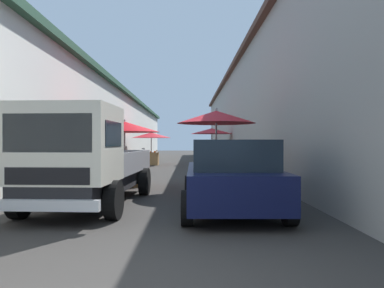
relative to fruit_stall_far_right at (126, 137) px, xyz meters
name	(u,v)px	position (x,y,z in m)	size (l,w,h in m)	color
ground	(177,173)	(5.30, -1.42, -1.56)	(90.00, 90.00, 0.00)	#33302D
building_left_whitewash	(49,126)	(7.55, 5.34, 0.71)	(49.80, 7.50, 4.52)	silver
building_right_concrete	(306,112)	(7.55, -8.19, 1.45)	(49.80, 7.50, 6.01)	gray
fruit_stall_far_right	(126,137)	(0.00, 0.00, 0.00)	(2.23, 2.23, 2.13)	#9E9EA3
fruit_stall_mid_lane	(216,127)	(-1.04, -2.77, 0.28)	(2.26, 2.26, 2.39)	#9E9EA3
fruit_stall_far_left	(152,140)	(10.98, 0.34, 0.02)	(2.45, 2.45, 2.10)	#9E9EA3
fruit_stall_near_right	(212,135)	(11.52, -3.47, 0.32)	(2.68, 2.68, 2.38)	#9E9EA3
hatchback_car	(231,175)	(-4.05, -2.83, -0.82)	(3.93, 1.96, 1.45)	#0F1438
delivery_truck	(80,160)	(-4.12, 0.21, -0.52)	(5.01, 2.19, 2.08)	black
vendor_by_crates	(227,155)	(4.19, -3.66, -0.69)	(0.24, 0.62, 1.53)	navy
vendor_in_shade	(120,153)	(5.72, 1.30, -0.67)	(0.61, 0.30, 1.55)	#665B4C
parked_scooter	(142,164)	(4.76, 0.14, -1.11)	(1.69, 0.37, 1.14)	black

